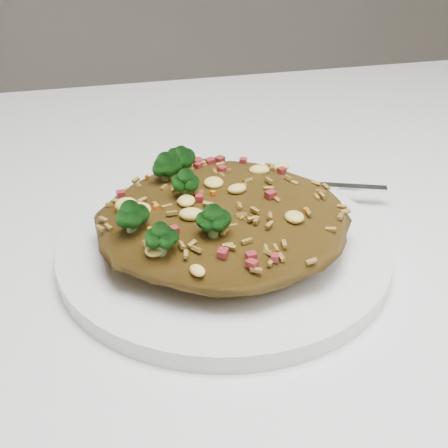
% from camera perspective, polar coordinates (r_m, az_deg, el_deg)
% --- Properties ---
extents(dining_table, '(1.20, 0.80, 0.75)m').
position_cam_1_polar(dining_table, '(0.55, 1.93, -9.47)').
color(dining_table, white).
rests_on(dining_table, ground).
extents(plate, '(0.25, 0.25, 0.01)m').
position_cam_1_polar(plate, '(0.47, -0.00, -2.27)').
color(plate, white).
rests_on(plate, dining_table).
extents(fried_rice, '(0.19, 0.17, 0.06)m').
position_cam_1_polar(fried_rice, '(0.46, -0.17, 1.23)').
color(fried_rice, brown).
rests_on(fried_rice, plate).
extents(fork, '(0.16, 0.07, 0.00)m').
position_cam_1_polar(fork, '(0.55, 7.12, 3.63)').
color(fork, silver).
rests_on(fork, plate).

